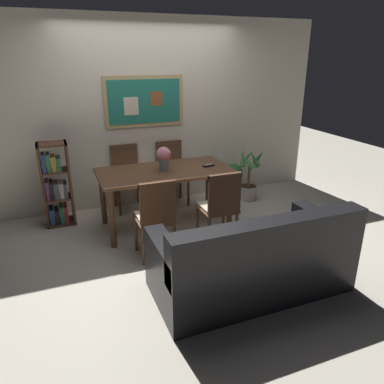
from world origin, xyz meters
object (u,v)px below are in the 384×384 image
object	(u,v)px
dining_chair_far_right	(171,167)
flower_vase	(164,157)
dining_table	(165,177)
potted_palm	(249,180)
dining_chair_near_left	(156,213)
potted_ivy	(233,177)
bookshelf	(56,187)
tv_remote	(209,166)
dining_chair_far_left	(127,172)
dining_chair_near_right	(220,203)
leather_couch	(253,262)

from	to	relation	value
dining_chair_far_right	flower_vase	bearing A→B (deg)	-114.36
dining_table	potted_palm	world-z (taller)	potted_palm
dining_chair_near_left	potted_ivy	bearing A→B (deg)	40.82
bookshelf	tv_remote	xyz separation A→B (m)	(1.86, -0.61, 0.25)
dining_chair_far_left	tv_remote	world-z (taller)	dining_chair_far_left
dining_chair_far_right	potted_ivy	distance (m)	1.04
dining_chair_near_right	bookshelf	size ratio (longest dim) A/B	0.84
dining_chair_near_left	tv_remote	distance (m)	1.18
flower_vase	tv_remote	xyz separation A→B (m)	(0.58, -0.05, -0.16)
dining_chair_far_left	dining_chair_far_right	xyz separation A→B (m)	(0.66, -0.02, 0.00)
dining_chair_far_right	potted_palm	world-z (taller)	dining_chair_far_right
potted_palm	tv_remote	world-z (taller)	potted_palm
dining_chair_far_left	potted_palm	size ratio (longest dim) A/B	1.12
potted_ivy	leather_couch	bearing A→B (deg)	-113.53
dining_chair_far_left	potted_palm	world-z (taller)	dining_chair_far_left
dining_chair_near_left	dining_chair_far_right	bearing A→B (deg)	65.90
dining_chair_far_left	tv_remote	distance (m)	1.24
dining_chair_far_left	potted_ivy	xyz separation A→B (m)	(1.67, -0.08, -0.26)
dining_table	bookshelf	bearing A→B (deg)	156.58
potted_ivy	potted_palm	world-z (taller)	potted_palm
dining_table	tv_remote	xyz separation A→B (m)	(0.57, -0.05, 0.11)
potted_palm	tv_remote	distance (m)	1.08
potted_ivy	dining_chair_far_left	bearing A→B (deg)	177.28
dining_chair_far_left	dining_chair_far_right	size ratio (longest dim) A/B	1.00
leather_couch	flower_vase	world-z (taller)	flower_vase
dining_chair_near_left	bookshelf	xyz separation A→B (m)	(-0.94, 1.31, -0.03)
dining_chair_near_right	dining_chair_near_left	xyz separation A→B (m)	(-0.74, 0.01, 0.00)
dining_table	potted_ivy	size ratio (longest dim) A/B	3.05
dining_chair_near_right	dining_chair_far_right	bearing A→B (deg)	92.59
dining_table	potted_palm	bearing A→B (deg)	15.49
bookshelf	flower_vase	world-z (taller)	bookshelf
potted_palm	dining_chair_far_right	bearing A→B (deg)	162.32
leather_couch	potted_ivy	size ratio (longest dim) A/B	3.34
dining_chair_far_left	tv_remote	xyz separation A→B (m)	(0.90, -0.82, 0.22)
dining_chair_far_left	dining_chair_near_left	size ratio (longest dim) A/B	1.00
dining_chair_far_left	leather_couch	xyz separation A→B (m)	(0.64, -2.44, -0.23)
dining_chair_near_left	flower_vase	size ratio (longest dim) A/B	3.07
bookshelf	potted_palm	bearing A→B (deg)	-3.30
leather_couch	potted_palm	size ratio (longest dim) A/B	2.21
dining_chair_far_right	bookshelf	size ratio (longest dim) A/B	0.84
dining_chair_far_left	leather_couch	size ratio (longest dim) A/B	0.51
dining_chair_far_left	dining_chair_near_left	bearing A→B (deg)	-90.49
potted_ivy	tv_remote	size ratio (longest dim) A/B	3.35
potted_ivy	flower_vase	size ratio (longest dim) A/B	1.82
dining_table	bookshelf	size ratio (longest dim) A/B	1.52
dining_chair_near_right	dining_chair_near_left	world-z (taller)	same
dining_chair_far_left	dining_chair_far_right	world-z (taller)	same
dining_table	dining_chair_near_left	distance (m)	0.84
dining_table	dining_chair_far_right	size ratio (longest dim) A/B	1.81
dining_chair_far_left	potted_palm	distance (m)	1.83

